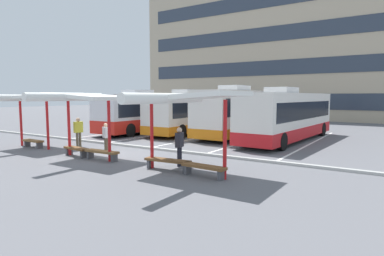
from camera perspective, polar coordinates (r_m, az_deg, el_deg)
name	(u,v)px	position (r m, az deg, el deg)	size (l,w,h in m)	color
ground_plane	(118,154)	(17.06, -12.97, -4.54)	(160.00, 160.00, 0.00)	slate
terminal_building	(301,40)	(48.09, 18.62, 14.54)	(44.78, 10.48, 24.10)	tan
coach_bus_0	(149,113)	(27.30, -7.65, 2.64)	(2.62, 10.21, 3.48)	silver
coach_bus_1	(197,113)	(26.73, 0.82, 2.72)	(2.72, 11.29, 3.49)	silver
coach_bus_2	(243,112)	(24.75, 8.88, 2.75)	(2.80, 10.93, 3.74)	silver
coach_bus_3	(289,116)	(22.48, 16.69, 1.96)	(3.09, 11.62, 3.52)	silver
lane_stripe_0	(137,130)	(28.97, -9.60, -0.35)	(0.16, 14.00, 0.01)	white
lane_stripe_1	(171,133)	(26.61, -3.71, -0.80)	(0.16, 14.00, 0.01)	white
lane_stripe_2	(210,135)	(24.59, 3.23, -1.32)	(0.16, 14.00, 0.01)	white
lane_stripe_3	(256,139)	(23.00, 11.27, -1.90)	(0.16, 14.00, 0.01)	white
lane_stripe_4	(312,143)	(21.92, 20.31, -2.51)	(0.16, 14.00, 0.01)	white
waiting_shelter_0	(28,99)	(20.63, -26.86, 4.61)	(3.67, 4.26, 3.06)	red
bench_0	(33,142)	(20.88, -26.16, -2.21)	(1.59, 0.45, 0.45)	brown
waiting_shelter_1	(83,98)	(15.96, -18.69, 5.01)	(3.88, 4.32, 3.15)	red
bench_1	(76,150)	(17.02, -19.71, -3.61)	(1.65, 0.58, 0.45)	brown
bench_2	(102,153)	(15.66, -15.58, -4.24)	(1.87, 0.49, 0.45)	brown
waiting_shelter_2	(182,99)	(12.06, -1.84, 5.07)	(4.36, 4.69, 3.14)	red
bench_3	(168,162)	(13.09, -4.32, -5.94)	(2.02, 0.59, 0.45)	brown
bench_4	(204,168)	(11.95, 2.08, -7.07)	(1.81, 0.53, 0.45)	brown
platform_kerb	(146,148)	(18.62, -8.11, -3.42)	(44.00, 0.24, 0.12)	#ADADA8
waiting_passenger_0	(179,144)	(13.69, -2.22, -2.81)	(0.33, 0.52, 1.66)	black
waiting_passenger_1	(78,130)	(20.07, -19.36, -0.33)	(0.31, 0.53, 1.72)	brown
waiting_passenger_2	(106,136)	(17.80, -14.90, -1.31)	(0.50, 0.37, 1.55)	brown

